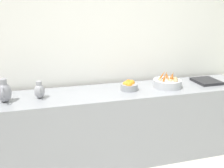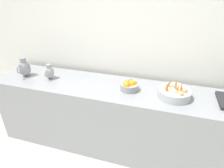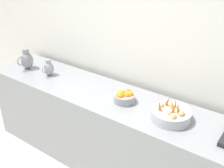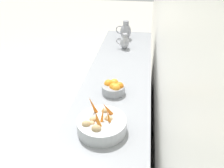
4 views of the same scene
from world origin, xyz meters
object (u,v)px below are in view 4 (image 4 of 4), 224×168
(metal_pitcher_tall, at_px, (125,31))
(vegetable_colander, at_px, (101,124))
(orange_bowl, at_px, (114,88))
(metal_pitcher_short, at_px, (124,42))

(metal_pitcher_tall, bearing_deg, vegetable_colander, 90.41)
(vegetable_colander, bearing_deg, orange_bowl, -92.09)
(metal_pitcher_short, bearing_deg, orange_bowl, 90.50)
(orange_bowl, bearing_deg, vegetable_colander, 87.91)
(metal_pitcher_short, bearing_deg, metal_pitcher_tall, -86.40)
(vegetable_colander, height_order, orange_bowl, vegetable_colander)
(vegetable_colander, height_order, metal_pitcher_tall, metal_pitcher_tall)
(orange_bowl, relative_size, metal_pitcher_short, 1.07)
(vegetable_colander, relative_size, metal_pitcher_short, 1.82)
(vegetable_colander, bearing_deg, metal_pitcher_short, -90.33)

